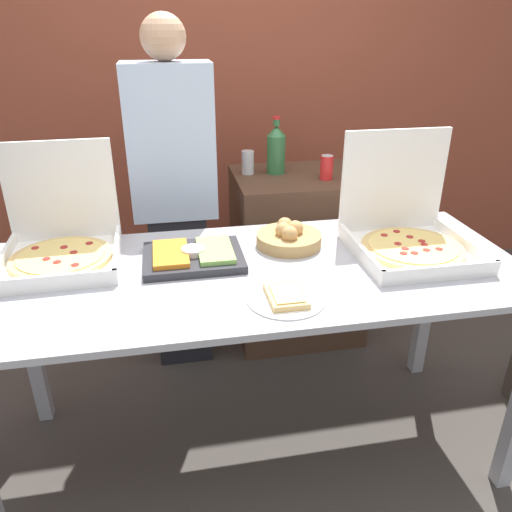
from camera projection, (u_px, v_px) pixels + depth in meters
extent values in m
plane|color=#423D38|center=(256.00, 446.00, 2.21)|extent=(16.00, 16.00, 0.00)
cube|color=brown|center=(205.00, 74.00, 3.11)|extent=(10.00, 0.06, 2.80)
cube|color=#A8AAB2|center=(256.00, 271.00, 1.83)|extent=(1.99, 0.84, 0.02)
cube|color=#A8AAB2|center=(30.00, 341.00, 2.19)|extent=(0.06, 0.06, 0.86)
cube|color=#A8AAB2|center=(426.00, 300.00, 2.51)|extent=(0.06, 0.06, 0.86)
cube|color=white|center=(62.00, 262.00, 1.85)|extent=(0.43, 0.43, 0.02)
cube|color=white|center=(53.00, 280.00, 1.66)|extent=(0.42, 0.03, 0.04)
cube|color=white|center=(3.00, 260.00, 1.80)|extent=(0.03, 0.42, 0.04)
cube|color=white|center=(117.00, 250.00, 1.88)|extent=(0.03, 0.42, 0.04)
cube|color=white|center=(61.00, 191.00, 1.95)|extent=(0.42, 0.03, 0.40)
cylinder|color=#DBB26B|center=(61.00, 258.00, 1.84)|extent=(0.37, 0.37, 0.02)
cylinder|color=#EFCC70|center=(61.00, 255.00, 1.84)|extent=(0.32, 0.32, 0.00)
cylinder|color=maroon|center=(74.00, 252.00, 1.85)|extent=(0.03, 0.03, 0.00)
cylinder|color=maroon|center=(89.00, 243.00, 1.93)|extent=(0.03, 0.03, 0.00)
cylinder|color=maroon|center=(64.00, 247.00, 1.89)|extent=(0.03, 0.03, 0.00)
cylinder|color=maroon|center=(35.00, 248.00, 1.89)|extent=(0.03, 0.03, 0.00)
cylinder|color=maroon|center=(46.00, 259.00, 1.80)|extent=(0.03, 0.03, 0.00)
cylinder|color=maroon|center=(57.00, 262.00, 1.78)|extent=(0.03, 0.03, 0.00)
cylinder|color=maroon|center=(75.00, 265.00, 1.76)|extent=(0.03, 0.03, 0.00)
cube|color=white|center=(412.00, 253.00, 1.93)|extent=(0.44, 0.44, 0.02)
cube|color=white|center=(441.00, 271.00, 1.72)|extent=(0.44, 0.02, 0.04)
cube|color=white|center=(360.00, 250.00, 1.88)|extent=(0.02, 0.44, 0.04)
cube|color=white|center=(464.00, 242.00, 1.95)|extent=(0.02, 0.44, 0.04)
cube|color=white|center=(393.00, 181.00, 2.03)|extent=(0.44, 0.02, 0.42)
cylinder|color=#DBB26B|center=(413.00, 248.00, 1.92)|extent=(0.39, 0.39, 0.02)
cylinder|color=#EFCC70|center=(413.00, 246.00, 1.91)|extent=(0.33, 0.33, 0.00)
cylinder|color=maroon|center=(424.00, 245.00, 1.92)|extent=(0.03, 0.03, 0.00)
cylinder|color=maroon|center=(422.00, 241.00, 1.95)|extent=(0.03, 0.03, 0.00)
cylinder|color=maroon|center=(410.00, 237.00, 1.98)|extent=(0.03, 0.03, 0.00)
cylinder|color=maroon|center=(397.00, 231.00, 2.03)|extent=(0.03, 0.03, 0.00)
cylinder|color=maroon|center=(384.00, 235.00, 2.00)|extent=(0.03, 0.03, 0.00)
cylinder|color=maroon|center=(398.00, 244.00, 1.92)|extent=(0.03, 0.03, 0.00)
cylinder|color=maroon|center=(405.00, 249.00, 1.88)|extent=(0.03, 0.03, 0.00)
cylinder|color=maroon|center=(404.00, 253.00, 1.84)|extent=(0.03, 0.03, 0.00)
cylinder|color=maroon|center=(414.00, 253.00, 1.85)|extent=(0.03, 0.03, 0.00)
cylinder|color=maroon|center=(426.00, 250.00, 1.87)|extent=(0.03, 0.03, 0.00)
cylinder|color=maroon|center=(439.00, 249.00, 1.88)|extent=(0.03, 0.03, 0.00)
cylinder|color=white|center=(286.00, 299.00, 1.62)|extent=(0.26, 0.26, 0.01)
cube|color=#DBB26B|center=(286.00, 295.00, 1.62)|extent=(0.12, 0.17, 0.02)
cube|color=#EFCC70|center=(287.00, 294.00, 1.60)|extent=(0.09, 0.12, 0.01)
cube|color=#28282D|center=(193.00, 257.00, 1.88)|extent=(0.37, 0.29, 0.03)
cube|color=orange|center=(171.00, 254.00, 1.85)|extent=(0.13, 0.23, 0.02)
cube|color=#8CC65B|center=(215.00, 250.00, 1.88)|extent=(0.13, 0.23, 0.02)
cylinder|color=white|center=(193.00, 251.00, 1.87)|extent=(0.09, 0.09, 0.02)
cylinder|color=tan|center=(289.00, 240.00, 2.00)|extent=(0.26, 0.26, 0.05)
sphere|color=tan|center=(295.00, 228.00, 1.99)|extent=(0.06, 0.06, 0.06)
sphere|color=tan|center=(285.00, 225.00, 2.03)|extent=(0.06, 0.06, 0.06)
sphere|color=tan|center=(283.00, 230.00, 1.98)|extent=(0.06, 0.06, 0.06)
sphere|color=tan|center=(290.00, 234.00, 1.94)|extent=(0.06, 0.06, 0.06)
cube|color=#4C3323|center=(297.00, 256.00, 2.86)|extent=(0.70, 0.56, 0.96)
cylinder|color=#2D6638|center=(276.00, 155.00, 2.65)|extent=(0.10, 0.10, 0.20)
cone|color=#2D6638|center=(276.00, 131.00, 2.59)|extent=(0.10, 0.10, 0.05)
cylinder|color=#2D6638|center=(277.00, 122.00, 2.57)|extent=(0.03, 0.03, 0.03)
cylinder|color=red|center=(277.00, 118.00, 2.56)|extent=(0.04, 0.04, 0.01)
cylinder|color=silver|center=(248.00, 162.00, 2.65)|extent=(0.07, 0.07, 0.12)
cylinder|color=silver|center=(248.00, 151.00, 2.62)|extent=(0.06, 0.06, 0.00)
cylinder|color=red|center=(327.00, 168.00, 2.56)|extent=(0.07, 0.07, 0.12)
cylinder|color=silver|center=(327.00, 156.00, 2.53)|extent=(0.06, 0.06, 0.00)
cube|color=black|center=(181.00, 288.00, 2.65)|extent=(0.28, 0.20, 0.84)
cube|color=silver|center=(171.00, 143.00, 2.32)|extent=(0.40, 0.22, 0.71)
sphere|color=tan|center=(163.00, 37.00, 2.13)|extent=(0.20, 0.20, 0.20)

